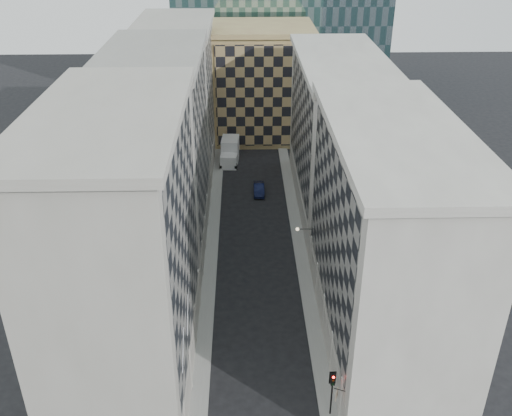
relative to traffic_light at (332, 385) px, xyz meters
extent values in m
cube|color=gray|center=(-10.58, 24.97, -3.17)|extent=(1.50, 100.00, 0.15)
cube|color=gray|center=(-0.08, 24.97, -3.17)|extent=(1.50, 100.00, 0.15)
cube|color=#9F9A8F|center=(-16.33, 5.97, 8.25)|extent=(10.00, 22.00, 23.00)
cube|color=gray|center=(-11.45, 5.97, 9.75)|extent=(0.25, 19.36, 18.00)
cube|color=#9F9A8F|center=(-11.53, 5.97, -1.65)|extent=(0.45, 21.12, 3.20)
cube|color=#9F9A8F|center=(-16.33, 5.97, 20.10)|extent=(10.80, 22.80, 0.70)
cylinder|color=#9F9A8F|center=(-11.68, 3.22, -1.05)|extent=(0.90, 0.90, 4.40)
cylinder|color=#9F9A8F|center=(-11.68, 8.72, -1.05)|extent=(0.90, 0.90, 4.40)
cylinder|color=#9F9A8F|center=(-11.68, 14.22, -1.05)|extent=(0.90, 0.90, 4.40)
cube|color=gray|center=(-16.33, 27.97, 7.75)|extent=(10.00, 22.00, 22.00)
cube|color=gray|center=(-11.45, 27.97, 9.25)|extent=(0.25, 19.36, 17.00)
cube|color=gray|center=(-11.53, 27.97, -1.65)|extent=(0.45, 21.12, 3.20)
cube|color=gray|center=(-16.33, 27.97, 19.10)|extent=(10.80, 22.80, 0.70)
cylinder|color=gray|center=(-11.68, 19.72, -1.05)|extent=(0.90, 0.90, 4.40)
cylinder|color=gray|center=(-11.68, 25.22, -1.05)|extent=(0.90, 0.90, 4.40)
cylinder|color=gray|center=(-11.68, 30.72, -1.05)|extent=(0.90, 0.90, 4.40)
cylinder|color=gray|center=(-11.68, 36.22, -1.05)|extent=(0.90, 0.90, 4.40)
cube|color=#9F9A8F|center=(-16.33, 49.97, 7.25)|extent=(10.00, 22.00, 21.00)
cube|color=gray|center=(-11.45, 49.97, 8.75)|extent=(0.25, 19.36, 16.00)
cube|color=#9F9A8F|center=(-11.53, 49.97, -1.65)|extent=(0.45, 21.12, 3.20)
cube|color=#9F9A8F|center=(-16.33, 49.97, 18.10)|extent=(10.80, 22.80, 0.70)
cylinder|color=#9F9A8F|center=(-11.68, 41.72, -1.05)|extent=(0.90, 0.90, 4.40)
cylinder|color=#9F9A8F|center=(-11.68, 47.22, -1.05)|extent=(0.90, 0.90, 4.40)
cylinder|color=#9F9A8F|center=(-11.68, 52.72, -1.05)|extent=(0.90, 0.90, 4.40)
cylinder|color=#9F9A8F|center=(-11.68, 58.22, -1.05)|extent=(0.90, 0.90, 4.40)
cube|color=#B0ABA1|center=(5.67, 9.97, 6.75)|extent=(10.00, 26.00, 20.00)
cube|color=gray|center=(0.79, 9.97, 8.25)|extent=(0.25, 22.88, 15.00)
cube|color=#B0ABA1|center=(0.87, 9.97, -1.65)|extent=(0.45, 24.96, 3.20)
cube|color=#B0ABA1|center=(5.67, 9.97, 17.10)|extent=(10.80, 26.80, 0.70)
cylinder|color=#B0ABA1|center=(1.02, -0.43, -1.05)|extent=(0.90, 0.90, 4.40)
cylinder|color=#B0ABA1|center=(1.02, 4.77, -1.05)|extent=(0.90, 0.90, 4.40)
cylinder|color=#B0ABA1|center=(1.02, 9.97, -1.05)|extent=(0.90, 0.90, 4.40)
cylinder|color=#B0ABA1|center=(1.02, 15.17, -1.05)|extent=(0.90, 0.90, 4.40)
cylinder|color=#B0ABA1|center=(1.02, 20.37, -1.05)|extent=(0.90, 0.90, 4.40)
cube|color=#B0ABA1|center=(5.67, 36.97, 6.25)|extent=(10.00, 28.00, 19.00)
cube|color=gray|center=(0.79, 36.97, 7.75)|extent=(0.25, 24.64, 14.00)
cube|color=#B0ABA1|center=(0.87, 36.97, -1.65)|extent=(0.45, 26.88, 3.20)
cube|color=#B0ABA1|center=(5.67, 36.97, 16.10)|extent=(10.80, 28.80, 0.70)
cube|color=tan|center=(-3.33, 62.97, 5.75)|extent=(16.00, 14.00, 18.00)
cube|color=tan|center=(-3.33, 55.87, 5.75)|extent=(15.20, 0.25, 16.50)
cube|color=tan|center=(-3.33, 62.97, 15.15)|extent=(16.80, 14.80, 0.80)
cube|color=#302A25|center=(-5.33, 76.97, 10.75)|extent=(6.00, 6.00, 28.00)
cylinder|color=gray|center=(-11.23, -1.03, 4.75)|extent=(0.10, 2.33, 2.33)
cylinder|color=gray|center=(-11.23, 2.97, 4.75)|extent=(0.10, 2.33, 2.33)
cylinder|color=black|center=(-0.23, 18.97, 2.95)|extent=(1.80, 0.08, 0.08)
sphere|color=#FFE5B2|center=(-1.13, 18.97, 2.95)|extent=(0.36, 0.36, 0.36)
cylinder|color=black|center=(0.00, -0.01, -1.52)|extent=(0.14, 0.14, 3.16)
cube|color=black|center=(0.00, -0.01, 0.61)|extent=(0.34, 0.29, 1.09)
cube|color=black|center=(0.00, 0.17, 0.61)|extent=(0.54, 0.05, 1.23)
sphere|color=#FF0C07|center=(0.00, -0.16, 0.97)|extent=(0.20, 0.20, 0.20)
sphere|color=#331E05|center=(0.00, -0.16, 0.61)|extent=(0.20, 0.20, 0.20)
sphere|color=black|center=(0.00, -0.16, 0.24)|extent=(0.20, 0.20, 0.20)
cube|color=silver|center=(-8.92, 49.00, -2.21)|extent=(2.70, 2.91, 2.06)
cube|color=silver|center=(-8.73, 51.97, -1.47)|extent=(2.90, 4.29, 3.56)
cylinder|color=black|center=(-10.13, 48.16, -2.73)|extent=(0.41, 1.05, 1.03)
cylinder|color=black|center=(-7.84, 48.01, -2.73)|extent=(0.41, 1.05, 1.03)
cylinder|color=black|center=(-9.78, 53.42, -2.73)|extent=(0.41, 1.05, 1.03)
cylinder|color=black|center=(-7.49, 53.27, -2.73)|extent=(0.41, 1.05, 1.03)
imported|color=#0E1433|center=(-4.52, 39.65, -2.54)|extent=(1.52, 4.30, 1.41)
cylinder|color=black|center=(0.27, -1.47, 0.99)|extent=(0.84, 0.39, 0.06)
cube|color=#C7B192|center=(0.07, -1.47, 0.55)|extent=(0.35, 0.74, 0.77)
camera|label=1|loc=(-6.77, -32.34, 33.09)|focal=40.00mm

